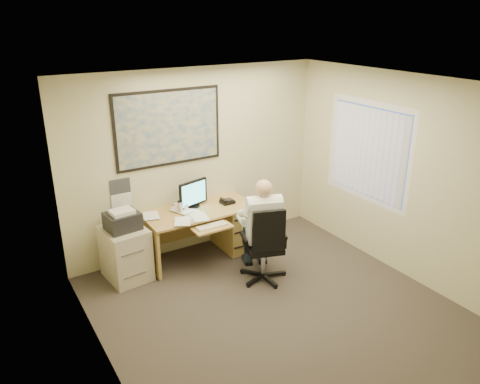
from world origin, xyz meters
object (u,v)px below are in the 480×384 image
person (262,230)px  filing_cabinet (125,249)px  desk (219,223)px  office_chair (266,258)px

person → filing_cabinet: bearing=167.5°
desk → office_chair: 1.08m
desk → filing_cabinet: size_ratio=1.59×
desk → filing_cabinet: 1.45m
filing_cabinet → office_chair: (1.58, -1.04, -0.11)m
desk → office_chair: size_ratio=1.46×
desk → person: person is taller
desk → office_chair: (0.13, -1.06, -0.12)m
desk → person: 1.02m
desk → person: size_ratio=1.14×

